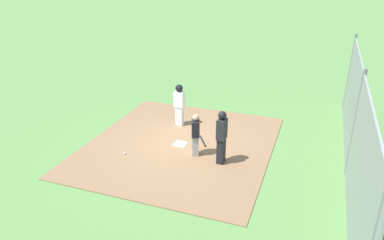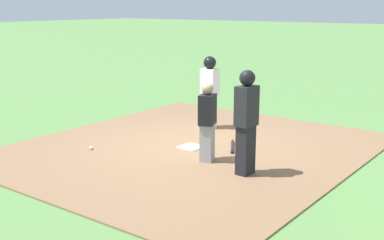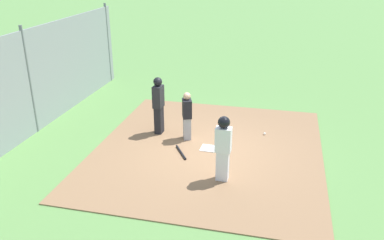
{
  "view_description": "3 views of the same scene",
  "coord_description": "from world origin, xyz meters",
  "px_view_note": "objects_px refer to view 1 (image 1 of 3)",
  "views": [
    {
      "loc": [
        -10.92,
        -4.42,
        6.09
      ],
      "look_at": [
        0.24,
        -0.36,
        0.94
      ],
      "focal_mm": 34.31,
      "sensor_mm": 36.0,
      "label": 1
    },
    {
      "loc": [
        -7.84,
        -5.9,
        2.89
      ],
      "look_at": [
        -0.44,
        -0.35,
        0.74
      ],
      "focal_mm": 46.62,
      "sensor_mm": 36.0,
      "label": 2
    },
    {
      "loc": [
        10.21,
        1.93,
        5.26
      ],
      "look_at": [
        -0.09,
        -0.51,
        0.84
      ],
      "focal_mm": 37.47,
      "sensor_mm": 36.0,
      "label": 3
    }
  ],
  "objects_px": {
    "baseball_bat": "(203,141)",
    "home_plate": "(180,144)",
    "baseball": "(124,153)",
    "runner": "(179,102)",
    "catcher": "(196,134)",
    "umpire": "(222,136)"
  },
  "relations": [
    {
      "from": "baseball_bat",
      "to": "home_plate",
      "type": "bearing_deg",
      "value": -87.6
    },
    {
      "from": "baseball",
      "to": "baseball_bat",
      "type": "bearing_deg",
      "value": -50.7
    },
    {
      "from": "home_plate",
      "to": "runner",
      "type": "relative_size",
      "value": 0.26
    },
    {
      "from": "catcher",
      "to": "baseball_bat",
      "type": "distance_m",
      "value": 1.24
    },
    {
      "from": "home_plate",
      "to": "baseball_bat",
      "type": "bearing_deg",
      "value": -55.93
    },
    {
      "from": "umpire",
      "to": "baseball",
      "type": "relative_size",
      "value": 24.4
    },
    {
      "from": "home_plate",
      "to": "runner",
      "type": "bearing_deg",
      "value": 22.58
    },
    {
      "from": "catcher",
      "to": "runner",
      "type": "bearing_deg",
      "value": -75.95
    },
    {
      "from": "home_plate",
      "to": "baseball",
      "type": "relative_size",
      "value": 5.95
    },
    {
      "from": "umpire",
      "to": "baseball_bat",
      "type": "relative_size",
      "value": 2.11
    },
    {
      "from": "catcher",
      "to": "home_plate",
      "type": "bearing_deg",
      "value": -54.45
    },
    {
      "from": "umpire",
      "to": "runner",
      "type": "height_order",
      "value": "umpire"
    },
    {
      "from": "catcher",
      "to": "baseball_bat",
      "type": "bearing_deg",
      "value": -105.9
    },
    {
      "from": "umpire",
      "to": "baseball_bat",
      "type": "distance_m",
      "value": 1.84
    },
    {
      "from": "runner",
      "to": "baseball",
      "type": "relative_size",
      "value": 22.92
    },
    {
      "from": "umpire",
      "to": "runner",
      "type": "relative_size",
      "value": 1.06
    },
    {
      "from": "home_plate",
      "to": "runner",
      "type": "height_order",
      "value": "runner"
    },
    {
      "from": "home_plate",
      "to": "baseball_bat",
      "type": "distance_m",
      "value": 0.84
    },
    {
      "from": "umpire",
      "to": "baseball_bat",
      "type": "height_order",
      "value": "umpire"
    },
    {
      "from": "baseball",
      "to": "catcher",
      "type": "bearing_deg",
      "value": -70.39
    },
    {
      "from": "umpire",
      "to": "baseball",
      "type": "height_order",
      "value": "umpire"
    },
    {
      "from": "umpire",
      "to": "catcher",
      "type": "bearing_deg",
      "value": -9.15
    }
  ]
}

